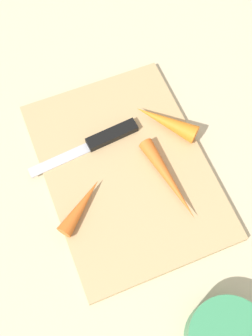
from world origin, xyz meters
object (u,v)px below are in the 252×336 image
object	(u,v)px
carrot_shortest	(81,206)
knife	(107,137)
cutting_board	(126,169)
carrot_medium	(166,121)
carrot_longest	(169,179)

from	to	relation	value
carrot_shortest	knife	bearing A→B (deg)	13.49
cutting_board	carrot_shortest	distance (m)	0.10
knife	carrot_shortest	size ratio (longest dim) A/B	2.03
carrot_shortest	carrot_medium	bearing A→B (deg)	-12.08
carrot_longest	carrot_medium	bearing A→B (deg)	151.51
carrot_longest	carrot_shortest	world-z (taller)	same
cutting_board	carrot_longest	bearing A→B (deg)	-132.25
cutting_board	carrot_medium	bearing A→B (deg)	-62.28
knife	carrot_medium	world-z (taller)	carrot_medium
cutting_board	knife	world-z (taller)	knife
knife	cutting_board	bearing A→B (deg)	93.24
cutting_board	carrot_medium	distance (m)	0.11
cutting_board	knife	bearing A→B (deg)	8.42
knife	carrot_longest	xyz separation A→B (m)	(-0.11, -0.06, 0.01)
knife	carrot_longest	size ratio (longest dim) A/B	1.33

